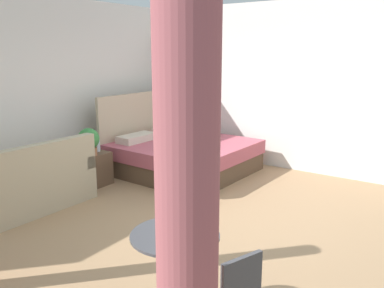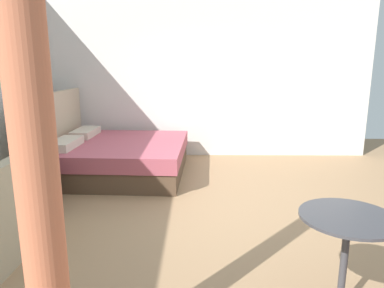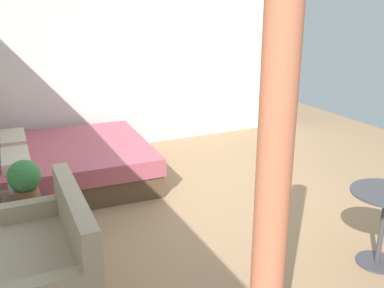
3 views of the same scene
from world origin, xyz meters
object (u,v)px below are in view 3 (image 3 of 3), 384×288
object	(u,v)px
vase	(14,184)
couch	(49,263)
nightstand	(24,218)
potted_plant	(24,179)
bed	(66,162)
balcony_table	(384,214)

from	to	relation	value
vase	couch	bearing A→B (deg)	-172.74
nightstand	potted_plant	distance (m)	0.49
potted_plant	bed	bearing A→B (deg)	-22.91
couch	balcony_table	bearing A→B (deg)	-106.13
bed	nightstand	xyz separation A→B (m)	(-1.37, 0.67, -0.04)
bed	potted_plant	xyz separation A→B (m)	(-1.47, 0.62, 0.43)
bed	nightstand	world-z (taller)	bed
couch	vase	bearing A→B (deg)	7.26
bed	potted_plant	bearing A→B (deg)	157.09
couch	nightstand	world-z (taller)	couch
nightstand	vase	xyz separation A→B (m)	(0.12, 0.05, 0.35)
potted_plant	balcony_table	size ratio (longest dim) A/B	0.55
potted_plant	balcony_table	xyz separation A→B (m)	(-1.78, -2.95, -0.21)
nightstand	balcony_table	bearing A→B (deg)	-122.13
bed	potted_plant	distance (m)	1.66
couch	potted_plant	bearing A→B (deg)	3.36
couch	vase	xyz separation A→B (m)	(1.17, 0.15, 0.29)
nightstand	potted_plant	xyz separation A→B (m)	(-0.10, -0.05, 0.47)
bed	nightstand	distance (m)	1.53
nightstand	balcony_table	world-z (taller)	balcony_table
potted_plant	vase	bearing A→B (deg)	22.92
bed	balcony_table	size ratio (longest dim) A/B	2.86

